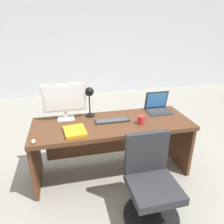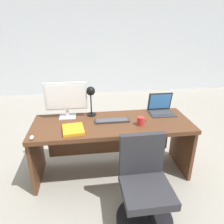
# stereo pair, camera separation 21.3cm
# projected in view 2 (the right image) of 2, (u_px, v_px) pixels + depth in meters

# --- Properties ---
(ground) EXTENTS (12.00, 12.00, 0.00)m
(ground) POSITION_uv_depth(u_px,v_px,m) (102.00, 123.00, 4.12)
(ground) COLOR gray
(back_wall) EXTENTS (10.00, 0.10, 2.80)m
(back_wall) POSITION_uv_depth(u_px,v_px,m) (94.00, 41.00, 5.45)
(back_wall) COLOR silver
(back_wall) RESTS_ON ground
(desk) EXTENTS (1.89, 0.69, 0.73)m
(desk) POSITION_uv_depth(u_px,v_px,m) (112.00, 134.00, 2.58)
(desk) COLOR #56331E
(desk) RESTS_ON ground
(monitor) EXTENTS (0.51, 0.16, 0.45)m
(monitor) POSITION_uv_depth(u_px,v_px,m) (66.00, 98.00, 2.50)
(monitor) COLOR silver
(monitor) RESTS_ON desk
(laptop) EXTENTS (0.32, 0.27, 0.26)m
(laptop) POSITION_uv_depth(u_px,v_px,m) (161.00, 106.00, 2.73)
(laptop) COLOR #2D2D33
(laptop) RESTS_ON desk
(keyboard) EXTENTS (0.41, 0.12, 0.02)m
(keyboard) POSITION_uv_depth(u_px,v_px,m) (112.00, 121.00, 2.49)
(keyboard) COLOR #2D2D33
(keyboard) RESTS_ON desk
(mouse) EXTENTS (0.04, 0.07, 0.03)m
(mouse) POSITION_uv_depth(u_px,v_px,m) (32.00, 138.00, 2.10)
(mouse) COLOR silver
(mouse) RESTS_ON desk
(desk_lamp) EXTENTS (0.12, 0.14, 0.39)m
(desk_lamp) POSITION_uv_depth(u_px,v_px,m) (91.00, 95.00, 2.54)
(desk_lamp) COLOR black
(desk_lamp) RESTS_ON desk
(book) EXTENTS (0.25, 0.29, 0.03)m
(book) POSITION_uv_depth(u_px,v_px,m) (73.00, 130.00, 2.26)
(book) COLOR orange
(book) RESTS_ON desk
(coffee_mug) EXTENTS (0.11, 0.08, 0.10)m
(coffee_mug) POSITION_uv_depth(u_px,v_px,m) (141.00, 121.00, 2.38)
(coffee_mug) COLOR red
(coffee_mug) RESTS_ON desk
(office_chair) EXTENTS (0.56, 0.56, 0.86)m
(office_chair) POSITION_uv_depth(u_px,v_px,m) (145.00, 189.00, 1.99)
(office_chair) COLOR black
(office_chair) RESTS_ON ground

